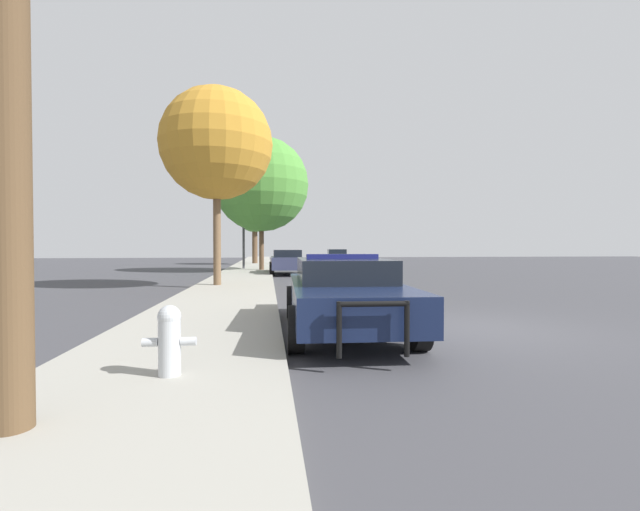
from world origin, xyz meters
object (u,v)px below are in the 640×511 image
Objects in this scene: police_car at (344,291)px; fire_hydrant at (169,338)px; car_background_midblock at (287,261)px; tree_sidewalk_near at (217,144)px; traffic_light at (263,213)px; tree_sidewalk_mid at (261,184)px; car_background_oncoming at (337,256)px; tree_sidewalk_far at (255,212)px.

fire_hydrant is (-2.51, -2.93, -0.19)m from police_car.
car_background_midblock is 9.39m from tree_sidewalk_near.
traffic_light is 0.63× the size of tree_sidewalk_mid.
fire_hydrant is at bearing 81.95° from car_background_oncoming.
tree_sidewalk_far reaches higher than police_car.
car_background_oncoming is at bearing -7.10° from tree_sidewalk_far.
police_car is 0.63× the size of tree_sidewalk_mid.
tree_sidewalk_mid reaches higher than fire_hydrant.
car_background_oncoming is (7.13, 32.07, 0.17)m from fire_hydrant.
tree_sidewalk_mid is (-1.46, 3.00, 4.74)m from car_background_midblock.
traffic_light is 1.26× the size of car_background_midblock.
police_car is at bearing 49.35° from fire_hydrant.
fire_hydrant is 0.13× the size of tree_sidewalk_far.
tree_sidewalk_mid is (-6.42, -9.90, 4.77)m from car_background_oncoming.
tree_sidewalk_far is 21.39m from tree_sidewalk_near.
car_background_oncoming is 12.72m from tree_sidewalk_mid.
tree_sidewalk_far is (-2.20, 13.79, 3.86)m from car_background_midblock.
police_car is 29.50m from car_background_oncoming.
traffic_light is 12.37m from tree_sidewalk_near.
fire_hydrant is 23.99m from traffic_light.
police_car is 1.26× the size of car_background_midblock.
tree_sidewalk_near reaches higher than police_car.
car_background_oncoming is 0.66× the size of tree_sidewalk_far.
tree_sidewalk_mid reaches higher than traffic_light.
tree_sidewalk_near is (-0.81, 11.60, 4.90)m from fire_hydrant.
traffic_light is at bearing -83.16° from police_car.
tree_sidewalk_far is at bearing 87.90° from tree_sidewalk_near.
tree_sidewalk_near reaches higher than fire_hydrant.
tree_sidewalk_near is (-2.98, -7.57, 4.70)m from car_background_midblock.
car_background_oncoming is at bearing 77.46° from fire_hydrant.
car_background_oncoming is (6.31, 8.31, -3.08)m from traffic_light.
car_background_midblock is at bearing -86.62° from police_car.
tree_sidewalk_far is (-0.85, 9.21, 0.82)m from traffic_light.
traffic_light is 9.28m from tree_sidewalk_far.
tree_sidewalk_far reaches higher than car_background_midblock.
tree_sidewalk_near is (-7.94, -20.47, 4.73)m from car_background_oncoming.
traffic_light is at bearing -84.75° from tree_sidewalk_far.
police_car is at bearing -85.18° from tree_sidewalk_far.
fire_hydrant is 0.19× the size of car_background_midblock.
fire_hydrant is 0.11× the size of tree_sidewalk_near.
tree_sidewalk_mid reaches higher than police_car.
police_car is 19.90m from tree_sidewalk_mid.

